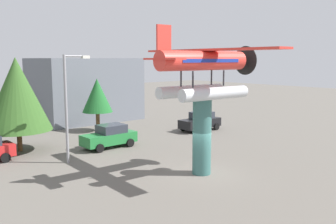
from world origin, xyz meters
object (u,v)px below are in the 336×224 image
Objects in this scene: display_pedestal at (202,136)px; streetlight_primary at (69,100)px; car_mid_green at (110,136)px; tree_center_back at (97,96)px; storefront_building at (85,89)px; car_far_black at (200,121)px; floatplane_monument at (204,69)px; tree_east at (17,94)px.

display_pedestal is 8.91m from streetlight_primary.
car_mid_green is 5.60m from streetlight_primary.
streetlight_primary is at bearing -130.26° from tree_center_back.
storefront_building reaches higher than tree_center_back.
floatplane_monument is at bearing 44.34° from car_far_black.
tree_center_back reaches higher than display_pedestal.
car_far_black is (9.64, 9.41, -5.28)m from floatplane_monument.
car_far_black is 0.85× the size of tree_center_back.
tree_center_back is at bearing 49.74° from streetlight_primary.
display_pedestal reaches higher than car_mid_green.
tree_east is at bearing -160.46° from tree_center_back.
floatplane_monument reaches higher than storefront_building.
display_pedestal is at bearing -98.37° from tree_center_back.
tree_east is (-15.85, 3.18, 3.34)m from car_far_black.
tree_center_back is at bearing -110.05° from storefront_building.
tree_east reaches higher than tree_center_back.
floatplane_monument reaches higher than display_pedestal.
car_far_black is at bearing -178.94° from car_mid_green.
display_pedestal is 0.91× the size of tree_center_back.
storefront_building is (-5.13, 12.59, 2.53)m from car_far_black.
tree_center_back is at bearing -113.65° from car_mid_green.
floatplane_monument is at bearing -3.38° from display_pedestal.
tree_center_back is at bearing 81.63° from display_pedestal.
car_far_black is at bearing 47.71° from floatplane_monument.
floatplane_monument is (0.13, -0.01, 3.92)m from display_pedestal.
storefront_building is (4.51, 22.01, -2.76)m from floatplane_monument.
tree_east is at bearing 115.79° from display_pedestal.
car_far_black is 0.39× the size of storefront_building.
display_pedestal is 22.51m from storefront_building.
car_far_black is 14.92m from streetlight_primary.
streetlight_primary is at bearing 126.37° from floatplane_monument.
streetlight_primary reaches higher than storefront_building.
tree_center_back is (-7.48, 6.15, 2.47)m from car_far_black.
floatplane_monument is at bearing -63.75° from tree_east.
car_far_black is (9.77, 9.41, -1.37)m from display_pedestal.
car_far_black is at bearing -67.85° from storefront_building.
floatplane_monument is at bearing 93.84° from car_mid_green.
floatplane_monument reaches higher than streetlight_primary.
streetlight_primary reaches higher than tree_east.
floatplane_monument is 10.65m from car_mid_green.
streetlight_primary reaches higher than car_far_black.
streetlight_primary is 10.77m from tree_center_back.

